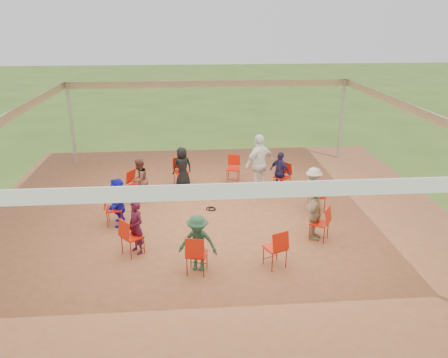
{
  "coord_description": "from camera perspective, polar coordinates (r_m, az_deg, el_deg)",
  "views": [
    {
      "loc": [
        -0.72,
        -10.84,
        5.21
      ],
      "look_at": [
        0.16,
        0.3,
        1.01
      ],
      "focal_mm": 35.0,
      "sensor_mm": 36.0,
      "label": 1
    }
  ],
  "objects": [
    {
      "name": "ground",
      "position": [
        12.05,
        -0.66,
        -5.03
      ],
      "size": [
        80.0,
        80.0,
        0.0
      ],
      "primitive_type": "plane",
      "color": "#3B5A1C",
      "rests_on": "ground"
    },
    {
      "name": "dirt_patch",
      "position": [
        12.05,
        -0.66,
        -5.01
      ],
      "size": [
        13.0,
        13.0,
        0.0
      ],
      "primitive_type": "plane",
      "color": "brown",
      "rests_on": "ground"
    },
    {
      "name": "tent",
      "position": [
        11.23,
        -0.71,
        5.95
      ],
      "size": [
        10.33,
        10.33,
        3.0
      ],
      "color": "#B2B2B7",
      "rests_on": "ground"
    },
    {
      "name": "chair_0",
      "position": [
        12.53,
        12.01,
        -2.22
      ],
      "size": [
        0.47,
        0.45,
        0.9
      ],
      "primitive_type": null,
      "rotation": [
        0.0,
        0.0,
        1.65
      ],
      "color": "red",
      "rests_on": "ground"
    },
    {
      "name": "chair_1",
      "position": [
        13.8,
        7.61,
        0.22
      ],
      "size": [
        0.61,
        0.6,
        0.9
      ],
      "primitive_type": null,
      "rotation": [
        0.0,
        0.0,
        2.27
      ],
      "color": "red",
      "rests_on": "ground"
    },
    {
      "name": "chair_2",
      "position": [
        14.42,
        1.19,
        1.31
      ],
      "size": [
        0.51,
        0.53,
        0.9
      ],
      "primitive_type": null,
      "rotation": [
        0.0,
        0.0,
        2.9
      ],
      "color": "red",
      "rests_on": "ground"
    },
    {
      "name": "chair_3",
      "position": [
        14.23,
        -5.63,
        0.95
      ],
      "size": [
        0.56,
        0.57,
        0.9
      ],
      "primitive_type": null,
      "rotation": [
        0.0,
        0.0,
        -2.75
      ],
      "color": "red",
      "rests_on": "ground"
    },
    {
      "name": "chair_4",
      "position": [
        13.29,
        -11.33,
        -0.82
      ],
      "size": [
        0.59,
        0.59,
        0.9
      ],
      "primitive_type": null,
      "rotation": [
        0.0,
        0.0,
        -2.12
      ],
      "color": "red",
      "rests_on": "ground"
    },
    {
      "name": "chair_5",
      "position": [
        11.83,
        -14.14,
        -3.82
      ],
      "size": [
        0.47,
        0.45,
        0.9
      ],
      "primitive_type": null,
      "rotation": [
        0.0,
        0.0,
        -1.49
      ],
      "color": "red",
      "rests_on": "ground"
    },
    {
      "name": "chair_6",
      "position": [
        10.31,
        -11.88,
        -7.38
      ],
      "size": [
        0.61,
        0.6,
        0.9
      ],
      "primitive_type": null,
      "rotation": [
        0.0,
        0.0,
        -0.87
      ],
      "color": "red",
      "rests_on": "ground"
    },
    {
      "name": "chair_7",
      "position": [
        9.43,
        -3.57,
        -9.77
      ],
      "size": [
        0.51,
        0.53,
        0.9
      ],
      "primitive_type": null,
      "rotation": [
        0.0,
        0.0,
        -0.24
      ],
      "color": "red",
      "rests_on": "ground"
    },
    {
      "name": "chair_8",
      "position": [
        9.71,
        6.69,
        -8.93
      ],
      "size": [
        0.56,
        0.57,
        0.9
      ],
      "primitive_type": null,
      "rotation": [
        0.0,
        0.0,
        0.39
      ],
      "color": "red",
      "rests_on": "ground"
    },
    {
      "name": "chair_9",
      "position": [
        10.97,
        12.34,
        -5.66
      ],
      "size": [
        0.59,
        0.59,
        0.9
      ],
      "primitive_type": null,
      "rotation": [
        0.0,
        0.0,
        1.02
      ],
      "color": "red",
      "rests_on": "ground"
    },
    {
      "name": "person_seated_0",
      "position": [
        12.41,
        11.56,
        -1.39
      ],
      "size": [
        0.48,
        0.86,
        1.29
      ],
      "primitive_type": "imported",
      "rotation": [
        0.0,
        0.0,
        1.65
      ],
      "color": "#A4A192",
      "rests_on": "ground"
    },
    {
      "name": "person_seated_1",
      "position": [
        13.64,
        7.34,
        0.9
      ],
      "size": [
        0.79,
        0.83,
        1.29
      ],
      "primitive_type": "imported",
      "rotation": [
        0.0,
        0.0,
        2.27
      ],
      "color": "#231D45",
      "rests_on": "ground"
    },
    {
      "name": "person_seated_2",
      "position": [
        14.06,
        -5.47,
        1.58
      ],
      "size": [
        0.72,
        0.57,
        1.29
      ],
      "primitive_type": "imported",
      "rotation": [
        0.0,
        0.0,
        -2.75
      ],
      "color": "black",
      "rests_on": "ground"
    },
    {
      "name": "person_seated_3",
      "position": [
        13.15,
        -10.98,
        -0.09
      ],
      "size": [
        0.64,
        0.72,
        1.29
      ],
      "primitive_type": "imported",
      "rotation": [
        0.0,
        0.0,
        -2.12
      ],
      "color": "brown",
      "rests_on": "ground"
    },
    {
      "name": "person_seated_4",
      "position": [
        11.73,
        -13.64,
        -2.89
      ],
      "size": [
        0.54,
        1.23,
        1.29
      ],
      "primitive_type": "imported",
      "rotation": [
        0.0,
        0.0,
        -1.49
      ],
      "color": "#12119F",
      "rests_on": "ground"
    },
    {
      "name": "person_seated_5",
      "position": [
        10.28,
        -11.41,
        -6.18
      ],
      "size": [
        0.54,
        0.56,
        1.29
      ],
      "primitive_type": "imported",
      "rotation": [
        0.0,
        0.0,
        -0.87
      ],
      "color": "#3E0E20",
      "rests_on": "ground"
    },
    {
      "name": "person_seated_6",
      "position": [
        9.43,
        -3.44,
        -8.34
      ],
      "size": [
        0.91,
        0.6,
        1.29
      ],
      "primitive_type": "imported",
      "rotation": [
        0.0,
        0.0,
        -0.24
      ],
      "color": "#21472F",
      "rests_on": "ground"
    },
    {
      "name": "person_seated_7",
      "position": [
        10.9,
        11.82,
        -4.59
      ],
      "size": [
        0.73,
        0.85,
        1.29
      ],
      "primitive_type": "imported",
      "rotation": [
        0.0,
        0.0,
        1.02
      ],
      "color": "#9E8961",
      "rests_on": "ground"
    },
    {
      "name": "standing_person",
      "position": [
        13.44,
        4.67,
        1.97
      ],
      "size": [
        1.22,
        1.04,
        1.86
      ],
      "primitive_type": "imported",
      "rotation": [
        0.0,
        0.0,
        3.69
      ],
      "color": "white",
      "rests_on": "ground"
    },
    {
      "name": "cable_coil",
      "position": [
        12.51,
        -1.67,
        -3.93
      ],
      "size": [
        0.3,
        0.3,
        0.03
      ],
      "rotation": [
        0.0,
        0.0,
        0.06
      ],
      "color": "black",
      "rests_on": "ground"
    },
    {
      "name": "laptop",
      "position": [
        12.37,
        10.84,
        -1.61
      ],
      "size": [
        0.28,
        0.34,
        0.22
      ],
      "rotation": [
        0.0,
        0.0,
        1.65
      ],
      "color": "#B7B7BC",
      "rests_on": "ground"
    }
  ]
}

